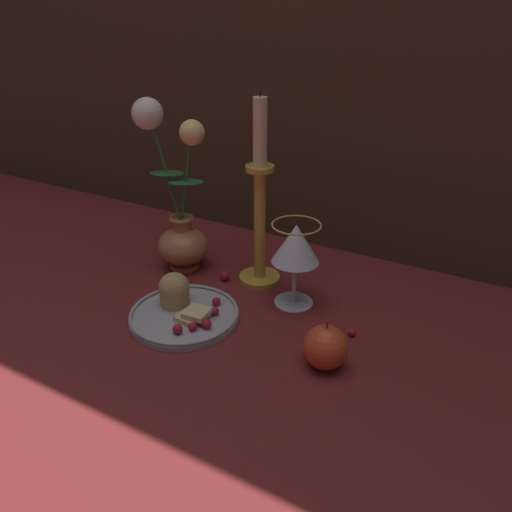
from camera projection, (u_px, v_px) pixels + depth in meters
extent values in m
plane|color=maroon|center=(232.00, 304.00, 0.93)|extent=(2.40, 2.40, 0.00)
cylinder|color=#B77042|center=(185.00, 265.00, 1.06)|extent=(0.06, 0.06, 0.01)
ellipsoid|color=#B77042|center=(183.00, 246.00, 1.04)|extent=(0.11, 0.11, 0.08)
cylinder|color=#B77042|center=(182.00, 226.00, 1.02)|extent=(0.04, 0.04, 0.03)
torus|color=#B77042|center=(181.00, 218.00, 1.02)|extent=(0.05, 0.05, 0.01)
cylinder|color=#23662D|center=(165.00, 168.00, 0.98)|extent=(0.06, 0.01, 0.21)
ellipsoid|color=#23662D|center=(167.00, 173.00, 0.98)|extent=(0.08, 0.06, 0.00)
sphere|color=silver|center=(147.00, 114.00, 0.94)|extent=(0.06, 0.06, 0.06)
cylinder|color=#23662D|center=(186.00, 178.00, 0.97)|extent=(0.04, 0.01, 0.18)
ellipsoid|color=#23662D|center=(186.00, 182.00, 0.97)|extent=(0.08, 0.07, 0.00)
sphere|color=#EFD67A|center=(192.00, 133.00, 0.92)|extent=(0.05, 0.05, 0.05)
cylinder|color=#A3A3A8|center=(184.00, 316.00, 0.89)|extent=(0.20, 0.20, 0.01)
torus|color=#A3A3A8|center=(184.00, 312.00, 0.88)|extent=(0.19, 0.19, 0.01)
cylinder|color=tan|center=(175.00, 296.00, 0.91)|extent=(0.05, 0.05, 0.03)
sphere|color=tan|center=(174.00, 288.00, 0.90)|extent=(0.06, 0.06, 0.06)
cube|color=#DBBC7A|center=(190.00, 317.00, 0.87)|extent=(0.04, 0.04, 0.01)
cube|color=#DBBC7A|center=(197.00, 313.00, 0.86)|extent=(0.04, 0.04, 0.01)
sphere|color=#AD192D|center=(178.00, 329.00, 0.83)|extent=(0.02, 0.02, 0.02)
sphere|color=#AD192D|center=(192.00, 327.00, 0.84)|extent=(0.02, 0.02, 0.02)
sphere|color=#AD192D|center=(207.00, 324.00, 0.84)|extent=(0.02, 0.02, 0.02)
sphere|color=#AD192D|center=(217.00, 312.00, 0.88)|extent=(0.02, 0.02, 0.02)
sphere|color=#AD192D|center=(216.00, 301.00, 0.91)|extent=(0.02, 0.02, 0.02)
cylinder|color=silver|center=(293.00, 301.00, 0.94)|extent=(0.07, 0.07, 0.00)
cylinder|color=silver|center=(294.00, 281.00, 0.92)|extent=(0.01, 0.01, 0.08)
cone|color=silver|center=(296.00, 243.00, 0.88)|extent=(0.09, 0.09, 0.07)
cone|color=maroon|center=(296.00, 249.00, 0.89)|extent=(0.08, 0.08, 0.05)
torus|color=gold|center=(297.00, 225.00, 0.87)|extent=(0.09, 0.09, 0.00)
cylinder|color=gold|center=(259.00, 278.00, 1.01)|extent=(0.08, 0.08, 0.01)
cylinder|color=gold|center=(259.00, 226.00, 0.96)|extent=(0.02, 0.02, 0.22)
cylinder|color=gold|center=(259.00, 168.00, 0.91)|extent=(0.05, 0.05, 0.01)
cylinder|color=beige|center=(259.00, 132.00, 0.88)|extent=(0.03, 0.03, 0.12)
cylinder|color=black|center=(259.00, 94.00, 0.85)|extent=(0.00, 0.00, 0.01)
sphere|color=#D14223|center=(325.00, 347.00, 0.76)|extent=(0.07, 0.07, 0.07)
cylinder|color=#4C3319|center=(327.00, 325.00, 0.74)|extent=(0.00, 0.00, 0.01)
sphere|color=#AD192D|center=(225.00, 276.00, 1.01)|extent=(0.02, 0.02, 0.02)
sphere|color=#AD192D|center=(352.00, 332.00, 0.84)|extent=(0.01, 0.01, 0.01)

